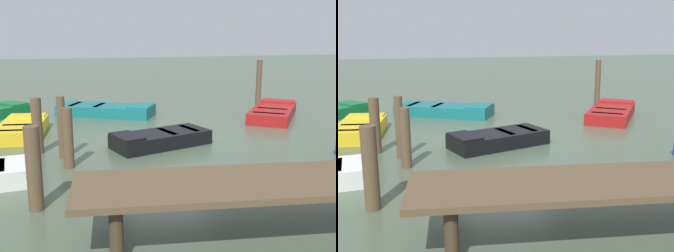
{
  "view_description": "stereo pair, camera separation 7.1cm",
  "coord_description": "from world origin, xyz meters",
  "views": [
    {
      "loc": [
        3.08,
        11.95,
        3.16
      ],
      "look_at": [
        0.0,
        0.0,
        0.35
      ],
      "focal_mm": 44.38,
      "sensor_mm": 36.0,
      "label": 1
    },
    {
      "loc": [
        3.01,
        11.96,
        3.16
      ],
      "look_at": [
        0.0,
        0.0,
        0.35
      ],
      "focal_mm": 44.38,
      "sensor_mm": 36.0,
      "label": 2
    }
  ],
  "objects": [
    {
      "name": "rowboat_red",
      "position": [
        -4.57,
        -1.9,
        0.22
      ],
      "size": [
        3.15,
        3.61,
        0.46
      ],
      "rotation": [
        0.0,
        0.0,
        4.09
      ],
      "color": "maroon",
      "rests_on": "ground_plane"
    },
    {
      "name": "rowboat_teal",
      "position": [
        1.45,
        -3.86,
        0.22
      ],
      "size": [
        3.84,
        2.87,
        0.46
      ],
      "rotation": [
        0.0,
        0.0,
        2.65
      ],
      "color": "#14666B",
      "rests_on": "ground_plane"
    },
    {
      "name": "mooring_piling_far_left",
      "position": [
        3.0,
        2.24,
        0.72
      ],
      "size": [
        0.24,
        0.24,
        1.44
      ],
      "primitive_type": "cylinder",
      "color": "brown",
      "rests_on": "ground_plane"
    },
    {
      "name": "dock_segment",
      "position": [
        -0.13,
        6.52,
        0.84
      ],
      "size": [
        6.52,
        2.27,
        0.95
      ],
      "rotation": [
        0.0,
        0.0,
        -0.12
      ],
      "color": "brown",
      "rests_on": "ground_plane"
    },
    {
      "name": "ground_plane",
      "position": [
        0.0,
        0.0,
        0.0
      ],
      "size": [
        80.0,
        80.0,
        0.0
      ],
      "primitive_type": "plane",
      "color": "#475642"
    },
    {
      "name": "mooring_piling_mid_left",
      "position": [
        3.64,
        4.55,
        0.78
      ],
      "size": [
        0.28,
        0.28,
        1.56
      ],
      "primitive_type": "cylinder",
      "color": "brown",
      "rests_on": "ground_plane"
    },
    {
      "name": "mooring_piling_near_left",
      "position": [
        -5.34,
        -4.69,
        0.98
      ],
      "size": [
        0.24,
        0.24,
        1.96
      ],
      "primitive_type": "cylinder",
      "color": "brown",
      "rests_on": "ground_plane"
    },
    {
      "name": "rowboat_yellow",
      "position": [
        4.36,
        -1.33,
        0.22
      ],
      "size": [
        1.6,
        2.83,
        0.46
      ],
      "rotation": [
        0.0,
        0.0,
        4.59
      ],
      "color": "gold",
      "rests_on": "ground_plane"
    },
    {
      "name": "mooring_piling_far_right",
      "position": [
        3.76,
        0.8,
        0.74
      ],
      "size": [
        0.27,
        0.27,
        1.49
      ],
      "primitive_type": "cylinder",
      "color": "brown",
      "rests_on": "ground_plane"
    },
    {
      "name": "mooring_piling_center",
      "position": [
        3.13,
        1.44,
        0.8
      ],
      "size": [
        0.2,
        0.2,
        1.6
      ],
      "primitive_type": "cylinder",
      "color": "brown",
      "rests_on": "ground_plane"
    },
    {
      "name": "rowboat_black",
      "position": [
        0.46,
        0.93,
        0.22
      ],
      "size": [
        2.98,
        1.98,
        0.46
      ],
      "rotation": [
        0.0,
        0.0,
        0.32
      ],
      "color": "black",
      "rests_on": "ground_plane"
    }
  ]
}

